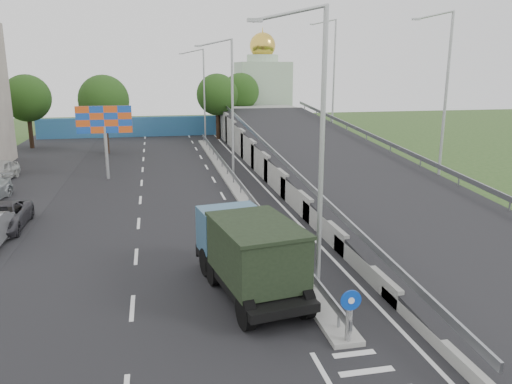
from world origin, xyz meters
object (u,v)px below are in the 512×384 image
object	(u,v)px
lamp_post_mid	(230,102)
sign_bollard	(349,315)
lamp_post_far	(203,90)
billboard	(104,124)
dump_truck	(248,251)
parked_car_c	(2,217)
church	(262,89)
lamp_post_near	(317,139)

from	to	relation	value
lamp_post_mid	sign_bollard	bearing A→B (deg)	-90.26
lamp_post_far	billboard	size ratio (longest dim) A/B	1.83
lamp_post_mid	lamp_post_far	bearing A→B (deg)	90.00
dump_truck	parked_car_c	xyz separation A→B (m)	(-11.15, 9.79, -0.94)
lamp_post_mid	dump_truck	distance (m)	20.01
church	billboard	distance (m)	37.23
parked_car_c	church	bearing A→B (deg)	61.60
sign_bollard	billboard	size ratio (longest dim) A/B	0.30
billboard	parked_car_c	xyz separation A→B (m)	(-4.38, -11.64, -3.50)
sign_bollard	lamp_post_mid	size ratio (longest dim) A/B	0.17
parked_car_c	dump_truck	bearing A→B (deg)	-41.50
sign_bollard	dump_truck	xyz separation A→B (m)	(-2.23, 4.40, 0.59)
lamp_post_near	parked_car_c	size ratio (longest dim) A/B	2.04
billboard	sign_bollard	bearing A→B (deg)	-70.79
lamp_post_near	sign_bollard	bearing A→B (deg)	-91.64
lamp_post_mid	parked_car_c	bearing A→B (deg)	-144.46
dump_truck	parked_car_c	distance (m)	14.87
church	parked_car_c	xyz separation A→B (m)	(-23.38, -43.64, -4.62)
sign_bollard	lamp_post_near	distance (m)	6.12
lamp_post_near	lamp_post_mid	distance (m)	20.00
parked_car_c	lamp_post_far	bearing A→B (deg)	65.31
church	billboard	world-z (taller)	church
sign_bollard	lamp_post_far	world-z (taller)	lamp_post_far
sign_bollard	lamp_post_far	xyz separation A→B (m)	(0.11, 43.83, 4.77)
lamp_post_near	parked_car_c	distance (m)	17.77
dump_truck	lamp_post_mid	bearing A→B (deg)	73.63
lamp_post_mid	billboard	xyz separation A→B (m)	(-9.11, 2.00, -1.62)
billboard	dump_truck	distance (m)	22.62
lamp_post_far	lamp_post_near	bearing A→B (deg)	-90.00
billboard	lamp_post_mid	bearing A→B (deg)	-12.38
lamp_post_mid	billboard	size ratio (longest dim) A/B	1.83
lamp_post_near	billboard	distance (m)	23.87
lamp_post_near	billboard	size ratio (longest dim) A/B	1.83
lamp_post_near	parked_car_c	xyz separation A→B (m)	(-13.49, 10.36, -5.12)
lamp_post_near	dump_truck	xyz separation A→B (m)	(-2.34, 0.57, -4.18)
lamp_post_near	church	size ratio (longest dim) A/B	0.73
lamp_post_near	lamp_post_far	size ratio (longest dim) A/B	1.00
lamp_post_mid	parked_car_c	xyz separation A→B (m)	(-13.49, -9.64, -5.12)
sign_bollard	lamp_post_far	distance (m)	44.08
lamp_post_mid	dump_truck	world-z (taller)	lamp_post_mid
lamp_post_far	dump_truck	distance (m)	39.72
lamp_post_near	lamp_post_mid	bearing A→B (deg)	90.00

